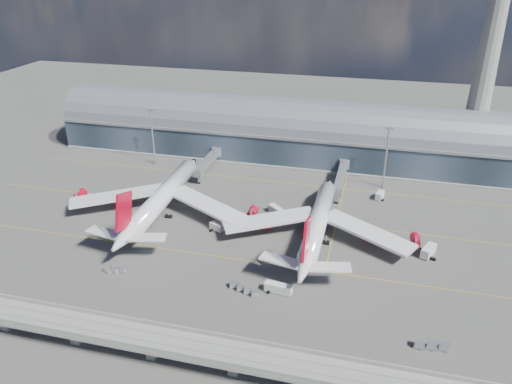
% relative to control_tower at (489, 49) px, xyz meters
% --- Properties ---
extents(ground, '(500.00, 500.00, 0.00)m').
position_rel_control_tower_xyz_m(ground, '(-85.00, -83.00, -51.64)').
color(ground, '#474744').
rests_on(ground, ground).
extents(taxi_lines, '(200.00, 80.12, 0.01)m').
position_rel_control_tower_xyz_m(taxi_lines, '(-85.00, -60.89, -51.63)').
color(taxi_lines, gold).
rests_on(taxi_lines, ground).
extents(terminal, '(200.00, 30.00, 28.00)m').
position_rel_control_tower_xyz_m(terminal, '(-85.00, -5.01, -40.30)').
color(terminal, '#202B36').
rests_on(terminal, ground).
extents(control_tower, '(19.00, 19.00, 103.00)m').
position_rel_control_tower_xyz_m(control_tower, '(0.00, 0.00, 0.00)').
color(control_tower, gray).
rests_on(control_tower, ground).
extents(guideway, '(220.00, 8.50, 7.20)m').
position_rel_control_tower_xyz_m(guideway, '(-85.00, -138.00, -46.34)').
color(guideway, gray).
rests_on(guideway, ground).
extents(floodlight_mast_left, '(3.00, 0.70, 25.70)m').
position_rel_control_tower_xyz_m(floodlight_mast_left, '(-135.00, -28.00, -38.00)').
color(floodlight_mast_left, gray).
rests_on(floodlight_mast_left, ground).
extents(floodlight_mast_right, '(3.00, 0.70, 25.70)m').
position_rel_control_tower_xyz_m(floodlight_mast_right, '(-35.00, -28.00, -38.00)').
color(floodlight_mast_right, gray).
rests_on(floodlight_mast_right, ground).
extents(airliner_left, '(70.26, 73.79, 22.51)m').
position_rel_control_tower_xyz_m(airliner_left, '(-112.12, -71.74, -45.21)').
color(airliner_left, white).
rests_on(airliner_left, ground).
extents(airliner_right, '(65.74, 68.67, 21.86)m').
position_rel_control_tower_xyz_m(airliner_right, '(-55.11, -74.89, -45.97)').
color(airliner_right, white).
rests_on(airliner_right, ground).
extents(jet_bridge_left, '(4.40, 28.00, 7.25)m').
position_rel_control_tower_xyz_m(jet_bridge_left, '(-108.70, -29.88, -46.46)').
color(jet_bridge_left, gray).
rests_on(jet_bridge_left, ground).
extents(jet_bridge_right, '(4.40, 32.00, 7.25)m').
position_rel_control_tower_xyz_m(jet_bridge_right, '(-51.61, -31.82, -46.46)').
color(jet_bridge_right, gray).
rests_on(jet_bridge_right, ground).
extents(service_truck_0, '(3.32, 6.74, 2.67)m').
position_rel_control_tower_xyz_m(service_truck_0, '(-118.69, -79.32, -50.26)').
color(service_truck_0, silver).
rests_on(service_truck_0, ground).
extents(service_truck_1, '(5.35, 3.84, 2.82)m').
position_rel_control_tower_xyz_m(service_truck_1, '(-89.13, -77.70, -50.21)').
color(service_truck_1, silver).
rests_on(service_truck_1, ground).
extents(service_truck_2, '(8.06, 3.21, 2.84)m').
position_rel_control_tower_xyz_m(service_truck_2, '(-61.42, -106.40, -50.16)').
color(service_truck_2, silver).
rests_on(service_truck_2, ground).
extents(service_truck_3, '(5.22, 7.32, 3.31)m').
position_rel_control_tower_xyz_m(service_truck_3, '(-19.78, -76.23, -49.94)').
color(service_truck_3, silver).
rests_on(service_truck_3, ground).
extents(service_truck_4, '(3.45, 5.40, 2.89)m').
position_rel_control_tower_xyz_m(service_truck_4, '(-35.81, -38.89, -50.18)').
color(service_truck_4, silver).
rests_on(service_truck_4, ground).
extents(service_truck_5, '(6.50, 6.21, 3.14)m').
position_rel_control_tower_xyz_m(service_truck_5, '(-71.99, -61.25, -50.03)').
color(service_truck_5, silver).
rests_on(service_truck_5, ground).
extents(cargo_train_0, '(7.04, 3.07, 1.54)m').
position_rel_control_tower_xyz_m(cargo_train_0, '(-110.81, -108.74, -50.83)').
color(cargo_train_0, gray).
rests_on(cargo_train_0, ground).
extents(cargo_train_1, '(9.71, 4.71, 1.63)m').
position_rel_control_tower_xyz_m(cargo_train_1, '(-70.90, -108.37, -50.79)').
color(cargo_train_1, gray).
rests_on(cargo_train_1, ground).
extents(cargo_train_2, '(8.54, 2.66, 1.88)m').
position_rel_control_tower_xyz_m(cargo_train_2, '(-21.08, -118.75, -50.66)').
color(cargo_train_2, gray).
rests_on(cargo_train_2, ground).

